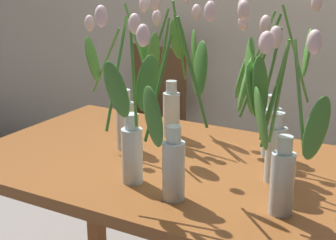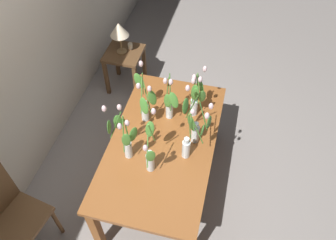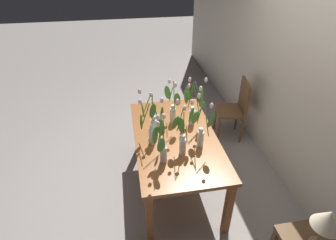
{
  "view_description": "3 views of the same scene",
  "coord_description": "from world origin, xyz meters",
  "px_view_note": "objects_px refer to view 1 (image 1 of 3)",
  "views": [
    {
      "loc": [
        0.75,
        -1.49,
        1.42
      ],
      "look_at": [
        -0.06,
        -0.05,
        0.91
      ],
      "focal_mm": 54.6,
      "sensor_mm": 36.0,
      "label": 1
    },
    {
      "loc": [
        -1.69,
        -0.47,
        3.05
      ],
      "look_at": [
        0.07,
        -0.03,
        0.96
      ],
      "focal_mm": 35.45,
      "sensor_mm": 36.0,
      "label": 2
    },
    {
      "loc": [
        2.35,
        -0.5,
        2.53
      ],
      "look_at": [
        -0.08,
        -0.07,
        0.91
      ],
      "focal_mm": 28.83,
      "sensor_mm": 36.0,
      "label": 3
    }
  ],
  "objects_px": {
    "tulip_vase_1": "(131,129)",
    "tulip_vase_2": "(269,98)",
    "tulip_vase_4": "(268,127)",
    "tulip_vase_3": "(279,138)",
    "dining_chair": "(148,114)",
    "tulip_vase_6": "(124,100)",
    "tulip_vase_0": "(170,77)",
    "dining_table": "(190,188)",
    "tulip_vase_5": "(175,140)"
  },
  "relations": [
    {
      "from": "tulip_vase_3",
      "to": "tulip_vase_6",
      "type": "xyz_separation_m",
      "value": [
        -0.66,
        0.23,
        -0.03
      ]
    },
    {
      "from": "tulip_vase_5",
      "to": "dining_chair",
      "type": "bearing_deg",
      "value": 124.54
    },
    {
      "from": "tulip_vase_4",
      "to": "tulip_vase_6",
      "type": "height_order",
      "value": "tulip_vase_6"
    },
    {
      "from": "dining_table",
      "to": "dining_chair",
      "type": "distance_m",
      "value": 1.37
    },
    {
      "from": "dining_table",
      "to": "tulip_vase_0",
      "type": "xyz_separation_m",
      "value": [
        -0.22,
        0.25,
        0.33
      ]
    },
    {
      "from": "dining_table",
      "to": "tulip_vase_6",
      "type": "distance_m",
      "value": 0.4
    },
    {
      "from": "tulip_vase_4",
      "to": "tulip_vase_3",
      "type": "bearing_deg",
      "value": -64.55
    },
    {
      "from": "dining_table",
      "to": "tulip_vase_2",
      "type": "relative_size",
      "value": 2.75
    },
    {
      "from": "tulip_vase_0",
      "to": "tulip_vase_2",
      "type": "height_order",
      "value": "tulip_vase_2"
    },
    {
      "from": "tulip_vase_1",
      "to": "tulip_vase_4",
      "type": "xyz_separation_m",
      "value": [
        0.35,
        0.25,
        -0.01
      ]
    },
    {
      "from": "tulip_vase_3",
      "to": "dining_chair",
      "type": "bearing_deg",
      "value": 133.35
    },
    {
      "from": "tulip_vase_3",
      "to": "tulip_vase_5",
      "type": "relative_size",
      "value": 0.91
    },
    {
      "from": "tulip_vase_3",
      "to": "dining_chair",
      "type": "distance_m",
      "value": 1.82
    },
    {
      "from": "tulip_vase_1",
      "to": "tulip_vase_2",
      "type": "xyz_separation_m",
      "value": [
        0.28,
        0.46,
        0.03
      ]
    },
    {
      "from": "tulip_vase_5",
      "to": "dining_table",
      "type": "bearing_deg",
      "value": 107.52
    },
    {
      "from": "dining_table",
      "to": "dining_chair",
      "type": "xyz_separation_m",
      "value": [
        -0.84,
        1.07,
        -0.12
      ]
    },
    {
      "from": "tulip_vase_5",
      "to": "tulip_vase_2",
      "type": "bearing_deg",
      "value": 76.01
    },
    {
      "from": "tulip_vase_3",
      "to": "tulip_vase_6",
      "type": "height_order",
      "value": "tulip_vase_6"
    },
    {
      "from": "tulip_vase_1",
      "to": "tulip_vase_5",
      "type": "relative_size",
      "value": 0.99
    },
    {
      "from": "tulip_vase_2",
      "to": "tulip_vase_0",
      "type": "bearing_deg",
      "value": 174.87
    },
    {
      "from": "tulip_vase_1",
      "to": "tulip_vase_2",
      "type": "bearing_deg",
      "value": 58.12
    },
    {
      "from": "tulip_vase_2",
      "to": "tulip_vase_5",
      "type": "distance_m",
      "value": 0.49
    },
    {
      "from": "tulip_vase_2",
      "to": "dining_chair",
      "type": "height_order",
      "value": "tulip_vase_2"
    },
    {
      "from": "dining_chair",
      "to": "tulip_vase_4",
      "type": "bearing_deg",
      "value": -43.93
    },
    {
      "from": "dining_table",
      "to": "tulip_vase_2",
      "type": "xyz_separation_m",
      "value": [
        0.2,
        0.21,
        0.31
      ]
    },
    {
      "from": "tulip_vase_1",
      "to": "dining_chair",
      "type": "distance_m",
      "value": 1.57
    },
    {
      "from": "tulip_vase_0",
      "to": "tulip_vase_6",
      "type": "xyz_separation_m",
      "value": [
        -0.07,
        -0.23,
        -0.05
      ]
    },
    {
      "from": "dining_table",
      "to": "tulip_vase_5",
      "type": "distance_m",
      "value": 0.4
    },
    {
      "from": "tulip_vase_0",
      "to": "tulip_vase_3",
      "type": "xyz_separation_m",
      "value": [
        0.59,
        -0.46,
        -0.02
      ]
    },
    {
      "from": "dining_chair",
      "to": "tulip_vase_1",
      "type": "bearing_deg",
      "value": -60.16
    },
    {
      "from": "dining_table",
      "to": "tulip_vase_6",
      "type": "xyz_separation_m",
      "value": [
        -0.29,
        0.02,
        0.28
      ]
    },
    {
      "from": "tulip_vase_2",
      "to": "tulip_vase_4",
      "type": "height_order",
      "value": "tulip_vase_2"
    },
    {
      "from": "tulip_vase_1",
      "to": "dining_chair",
      "type": "bearing_deg",
      "value": 119.84
    },
    {
      "from": "tulip_vase_1",
      "to": "tulip_vase_3",
      "type": "height_order",
      "value": "tulip_vase_1"
    },
    {
      "from": "tulip_vase_2",
      "to": "dining_chair",
      "type": "bearing_deg",
      "value": 140.43
    },
    {
      "from": "dining_table",
      "to": "tulip_vase_5",
      "type": "xyz_separation_m",
      "value": [
        0.08,
        -0.27,
        0.28
      ]
    },
    {
      "from": "tulip_vase_3",
      "to": "dining_chair",
      "type": "height_order",
      "value": "tulip_vase_3"
    },
    {
      "from": "tulip_vase_1",
      "to": "tulip_vase_4",
      "type": "bearing_deg",
      "value": 35.6
    },
    {
      "from": "tulip_vase_0",
      "to": "tulip_vase_2",
      "type": "relative_size",
      "value": 1.0
    },
    {
      "from": "tulip_vase_3",
      "to": "tulip_vase_5",
      "type": "height_order",
      "value": "tulip_vase_5"
    },
    {
      "from": "tulip_vase_4",
      "to": "dining_chair",
      "type": "relative_size",
      "value": 0.62
    },
    {
      "from": "tulip_vase_2",
      "to": "dining_chair",
      "type": "distance_m",
      "value": 1.42
    },
    {
      "from": "tulip_vase_6",
      "to": "dining_table",
      "type": "bearing_deg",
      "value": -4.44
    },
    {
      "from": "dining_table",
      "to": "tulip_vase_3",
      "type": "bearing_deg",
      "value": -29.43
    },
    {
      "from": "tulip_vase_2",
      "to": "tulip_vase_6",
      "type": "xyz_separation_m",
      "value": [
        -0.49,
        -0.19,
        -0.03
      ]
    },
    {
      "from": "tulip_vase_0",
      "to": "tulip_vase_2",
      "type": "xyz_separation_m",
      "value": [
        0.43,
        -0.04,
        -0.02
      ]
    },
    {
      "from": "dining_chair",
      "to": "tulip_vase_0",
      "type": "bearing_deg",
      "value": -53.2
    },
    {
      "from": "tulip_vase_0",
      "to": "tulip_vase_4",
      "type": "bearing_deg",
      "value": -26.44
    },
    {
      "from": "tulip_vase_3",
      "to": "tulip_vase_4",
      "type": "bearing_deg",
      "value": 115.45
    },
    {
      "from": "tulip_vase_5",
      "to": "dining_chair",
      "type": "distance_m",
      "value": 1.68
    }
  ]
}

